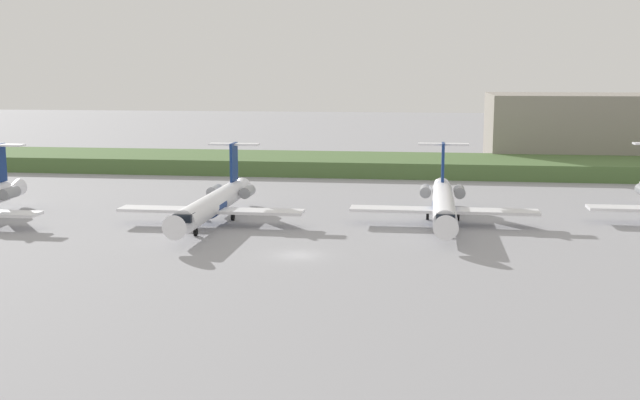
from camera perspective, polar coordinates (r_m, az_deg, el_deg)
ground_plane at (r=110.43m, az=0.93°, el=-0.44°), size 500.00×500.00×0.00m
grass_berm at (r=147.98m, az=2.71°, el=2.59°), size 320.00×20.00×2.80m
regional_jet_third at (r=98.82m, az=-7.63°, el=-0.19°), size 22.81×31.00×9.00m
regional_jet_fourth at (r=99.14m, az=8.86°, el=-0.19°), size 22.81×31.00×9.00m
distant_hangar at (r=174.01m, az=21.30°, el=4.81°), size 56.29×27.16×13.89m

